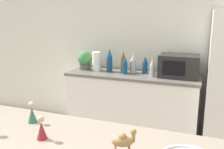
% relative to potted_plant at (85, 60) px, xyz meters
% --- Properties ---
extents(wall_back, '(8.00, 0.06, 2.55)m').
position_rel_potted_plant_xyz_m(wall_back, '(1.01, 0.31, 0.25)').
color(wall_back, silver).
rests_on(wall_back, ground_plane).
extents(back_counter, '(1.75, 0.63, 0.88)m').
position_rel_potted_plant_xyz_m(back_counter, '(0.73, -0.02, -0.58)').
color(back_counter, white).
rests_on(back_counter, ground_plane).
extents(potted_plant, '(0.21, 0.21, 0.26)m').
position_rel_potted_plant_xyz_m(potted_plant, '(0.00, 0.00, 0.00)').
color(potted_plant, '#595451').
rests_on(potted_plant, back_counter).
extents(paper_towel_roll, '(0.12, 0.12, 0.26)m').
position_rel_potted_plant_xyz_m(paper_towel_roll, '(0.20, -0.03, -0.01)').
color(paper_towel_roll, white).
rests_on(paper_towel_roll, back_counter).
extents(microwave, '(0.48, 0.37, 0.28)m').
position_rel_potted_plant_xyz_m(microwave, '(1.32, -0.00, 0.00)').
color(microwave, black).
rests_on(microwave, back_counter).
extents(back_bottle_0, '(0.07, 0.07, 0.24)m').
position_rel_potted_plant_xyz_m(back_bottle_0, '(0.87, 0.06, -0.02)').
color(back_bottle_0, navy).
rests_on(back_bottle_0, back_counter).
extents(back_bottle_1, '(0.07, 0.07, 0.30)m').
position_rel_potted_plant_xyz_m(back_bottle_1, '(0.59, -0.02, 0.01)').
color(back_bottle_1, brown).
rests_on(back_bottle_1, back_counter).
extents(back_bottle_2, '(0.06, 0.06, 0.23)m').
position_rel_potted_plant_xyz_m(back_bottle_2, '(1.00, -0.10, -0.03)').
color(back_bottle_2, '#B2B7BC').
rests_on(back_bottle_2, back_counter).
extents(back_bottle_3, '(0.08, 0.08, 0.26)m').
position_rel_potted_plant_xyz_m(back_bottle_3, '(0.71, 0.02, -0.01)').
color(back_bottle_3, '#B2B7BC').
rests_on(back_bottle_3, back_counter).
extents(back_bottle_4, '(0.07, 0.07, 0.25)m').
position_rel_potted_plant_xyz_m(back_bottle_4, '(0.63, -0.09, -0.02)').
color(back_bottle_4, navy).
rests_on(back_bottle_4, back_counter).
extents(back_bottle_5, '(0.08, 0.08, 0.32)m').
position_rel_potted_plant_xyz_m(back_bottle_5, '(0.39, -0.02, 0.02)').
color(back_bottle_5, navy).
rests_on(back_bottle_5, back_counter).
extents(camel_figurine, '(0.12, 0.08, 0.14)m').
position_rel_potted_plant_xyz_m(camel_figurine, '(1.29, -2.19, 0.06)').
color(camel_figurine, olive).
rests_on(camel_figurine, bar_counter).
extents(wise_man_figurine_blue, '(0.06, 0.06, 0.13)m').
position_rel_potted_plant_xyz_m(wise_man_figurine_blue, '(0.84, -2.17, 0.03)').
color(wise_man_figurine_blue, maroon).
rests_on(wise_man_figurine_blue, bar_counter).
extents(wise_man_figurine_purple, '(0.06, 0.06, 0.13)m').
position_rel_potted_plant_xyz_m(wise_man_figurine_purple, '(0.65, -2.02, 0.03)').
color(wise_man_figurine_purple, '#33664C').
rests_on(wise_man_figurine_purple, bar_counter).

